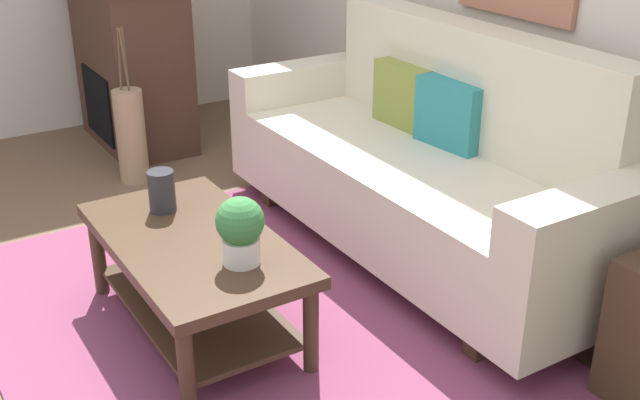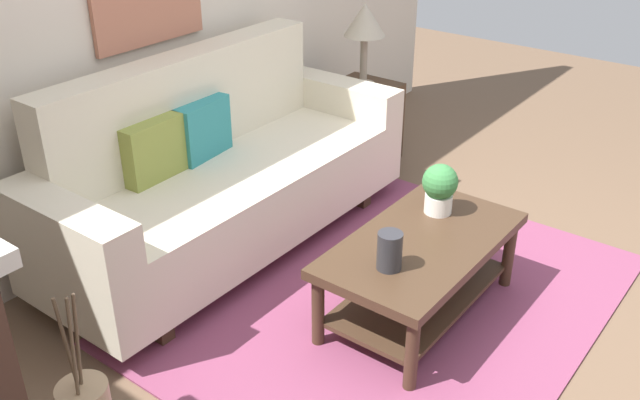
{
  "view_description": "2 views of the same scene",
  "coord_description": "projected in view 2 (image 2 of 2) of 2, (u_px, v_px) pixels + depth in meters",
  "views": [
    {
      "loc": [
        2.6,
        -0.71,
        1.85
      ],
      "look_at": [
        0.13,
        0.82,
        0.52
      ],
      "focal_mm": 44.16,
      "sensor_mm": 36.0,
      "label": 1
    },
    {
      "loc": [
        -2.6,
        -1.04,
        2.19
      ],
      "look_at": [
        -0.21,
        0.78,
        0.58
      ],
      "focal_mm": 39.89,
      "sensor_mm": 36.0,
      "label": 2
    }
  ],
  "objects": [
    {
      "name": "couch",
      "position": [
        222.0,
        176.0,
        3.98
      ],
      "size": [
        2.28,
        0.84,
        1.08
      ],
      "color": "beige",
      "rests_on": "ground_plane"
    },
    {
      "name": "throw_pillow_teal",
      "position": [
        203.0,
        129.0,
        3.93
      ],
      "size": [
        0.37,
        0.16,
        0.32
      ],
      "primitive_type": "cube",
      "rotation": [
        0.0,
        0.0,
        0.11
      ],
      "color": "teal",
      "rests_on": "couch"
    },
    {
      "name": "coffee_table",
      "position": [
        421.0,
        260.0,
        3.43
      ],
      "size": [
        1.1,
        0.6,
        0.43
      ],
      "color": "#422D1E",
      "rests_on": "ground_plane"
    },
    {
      "name": "side_table",
      "position": [
        362.0,
        123.0,
        5.07
      ],
      "size": [
        0.44,
        0.44,
        0.56
      ],
      "primitive_type": "cube",
      "color": "#422D1E",
      "rests_on": "ground_plane"
    },
    {
      "name": "table_lamp",
      "position": [
        365.0,
        23.0,
        4.74
      ],
      "size": [
        0.28,
        0.28,
        0.57
      ],
      "color": "gray",
      "rests_on": "side_table"
    },
    {
      "name": "floor_vase_branch_b",
      "position": [
        66.0,
        343.0,
        2.23
      ],
      "size": [
        0.03,
        0.01,
        0.36
      ],
      "primitive_type": "cylinder",
      "rotation": [
        -0.0,
        -0.06,
        0.0
      ],
      "color": "brown",
      "rests_on": "floor_vase"
    },
    {
      "name": "floor_vase_branch_c",
      "position": [
        73.0,
        348.0,
        2.22
      ],
      "size": [
        0.04,
        0.02,
        0.36
      ],
      "primitive_type": "cylinder",
      "rotation": [
        -0.02,
        0.09,
        0.0
      ],
      "color": "brown",
      "rests_on": "floor_vase"
    },
    {
      "name": "area_rug",
      "position": [
        387.0,
        298.0,
        3.68
      ],
      "size": [
        2.41,
        1.95,
        0.01
      ],
      "primitive_type": "cube",
      "color": "#843D5B",
      "rests_on": "ground_plane"
    },
    {
      "name": "ground_plane",
      "position": [
        475.0,
        336.0,
        3.41
      ],
      "size": [
        9.7,
        9.7,
        0.0
      ],
      "primitive_type": "plane",
      "color": "brown"
    },
    {
      "name": "tabletop_vase",
      "position": [
        390.0,
        251.0,
        3.12
      ],
      "size": [
        0.11,
        0.11,
        0.18
      ],
      "primitive_type": "cylinder",
      "color": "#2D2D33",
      "rests_on": "coffee_table"
    },
    {
      "name": "floor_vase_branch_a",
      "position": [
        77.0,
        340.0,
        2.25
      ],
      "size": [
        0.03,
        0.04,
        0.36
      ],
      "primitive_type": "cylinder",
      "rotation": [
        0.07,
        0.05,
        0.0
      ],
      "color": "brown",
      "rests_on": "floor_vase"
    },
    {
      "name": "potted_plant_tabletop",
      "position": [
        440.0,
        187.0,
        3.55
      ],
      "size": [
        0.18,
        0.18,
        0.26
      ],
      "color": "white",
      "rests_on": "coffee_table"
    },
    {
      "name": "throw_pillow_olive",
      "position": [
        153.0,
        150.0,
        3.68
      ],
      "size": [
        0.36,
        0.13,
        0.32
      ],
      "primitive_type": "cube",
      "rotation": [
        0.0,
        0.0,
        0.04
      ],
      "color": "olive",
      "rests_on": "couch"
    }
  ]
}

